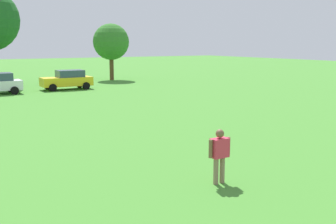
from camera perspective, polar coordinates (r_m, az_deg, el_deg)
adult_bystander at (r=11.90m, az=7.17°, el=-5.47°), size 0.76×0.31×1.60m
parked_car_yellow_3 at (r=37.00m, az=-13.80°, el=4.39°), size 4.30×2.02×1.68m
tree_far_right at (r=45.60m, az=-7.92°, el=9.61°), size 3.92×3.92×6.11m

